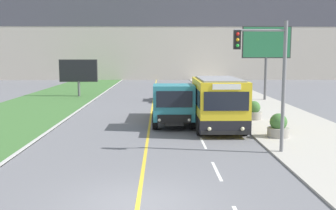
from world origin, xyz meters
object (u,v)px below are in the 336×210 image
Objects in this scene: city_bus at (218,104)px; billboard_large at (266,45)px; billboard_small at (78,72)px; planter_round_near at (278,127)px; car_distant at (168,93)px; traffic_light_mast at (269,70)px; planter_round_second at (254,111)px; dump_truck at (173,105)px.

city_bus is 0.80× the size of billboard_large.
planter_round_near is at bearing -54.59° from billboard_small.
traffic_light_mast is (3.95, -19.60, 2.96)m from car_distant.
planter_round_near is 5.48m from planter_round_second.
planter_round_near is (14.33, -20.16, -1.93)m from billboard_small.
city_bus is 4.30m from planter_round_second.
billboard_large is (8.99, 12.73, 3.85)m from dump_truck.
dump_truck reaches higher than planter_round_near.
dump_truck is at bearing 150.54° from city_bus.
city_bus is 1.27× the size of car_distant.
planter_round_second is (5.32, 1.72, -0.66)m from dump_truck.
dump_truck is 12.84m from car_distant.
car_distant is at bearing 179.44° from billboard_large.
car_distant is 12.35m from planter_round_second.
city_bus is 3.72m from planter_round_near.
dump_truck is 16.06m from billboard_large.
billboard_small is at bearing 118.87° from dump_truck.
planter_round_second is at bearing 89.70° from planter_round_near.
dump_truck is (-2.53, 1.43, -0.23)m from city_bus.
billboard_large is (9.06, -0.09, 4.43)m from car_distant.
planter_round_near is (1.42, 3.02, -3.03)m from traffic_light_mast.
car_distant is (-0.07, 12.82, -0.58)m from dump_truck.
planter_round_near is at bearing -102.63° from billboard_large.
dump_truck is 1.57× the size of car_distant.
traffic_light_mast is (3.87, -6.78, 2.38)m from dump_truck.
billboard_small is (-9.04, 16.40, 1.28)m from dump_truck.
billboard_small reaches higher than dump_truck.
billboard_small reaches higher than planter_round_second.
city_bus is 14.51m from car_distant.
billboard_large reaches higher than traffic_light_mast.
dump_truck is 1.76× the size of billboard_small.
billboard_small is at bearing 119.13° from traffic_light_mast.
planter_round_second is at bearing -45.64° from billboard_small.
billboard_large is at bearing -11.50° from billboard_small.
planter_round_near is (-3.70, -16.49, -4.51)m from billboard_large.
dump_truck is at bearing 119.74° from traffic_light_mast.
dump_truck is at bearing 144.60° from planter_round_near.
planter_round_second is at bearing -64.10° from car_distant.
planter_round_second is at bearing 17.89° from dump_truck.
car_distant is at bearing 100.35° from city_bus.
dump_truck is 18.78m from billboard_small.
dump_truck is 6.52m from planter_round_near.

